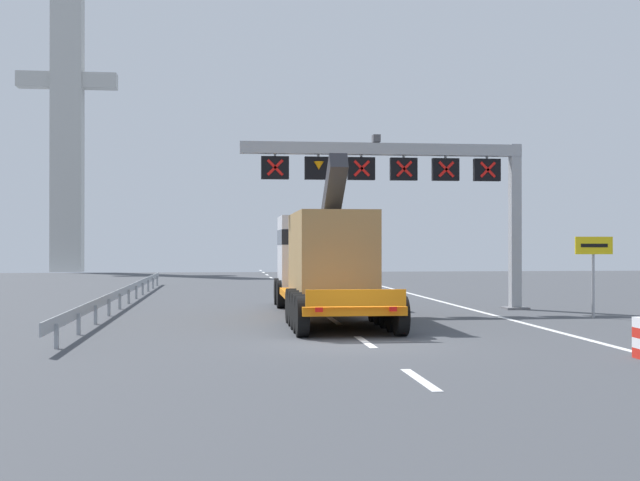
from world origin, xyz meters
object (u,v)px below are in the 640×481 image
at_px(heavy_haul_truck_orange, 322,259).
at_px(bridge_pylon_distant, 67,113).
at_px(overhead_lane_gantry, 414,175).
at_px(exit_sign_yellow, 594,257).

distance_m(heavy_haul_truck_orange, bridge_pylon_distant, 54.67).
xyz_separation_m(overhead_lane_gantry, heavy_haul_truck_orange, (-3.71, -1.59, -3.18)).
distance_m(heavy_haul_truck_orange, exit_sign_yellow, 9.36).
bearing_deg(bridge_pylon_distant, heavy_haul_truck_orange, -70.42).
height_order(overhead_lane_gantry, exit_sign_yellow, overhead_lane_gantry).
relative_size(heavy_haul_truck_orange, bridge_pylon_distant, 0.49).
bearing_deg(bridge_pylon_distant, overhead_lane_gantry, -66.07).
bearing_deg(exit_sign_yellow, heavy_haul_truck_orange, 164.24).
relative_size(overhead_lane_gantry, exit_sign_yellow, 4.00).
relative_size(heavy_haul_truck_orange, exit_sign_yellow, 5.09).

